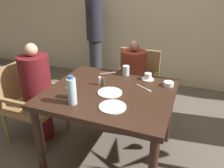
{
  "coord_description": "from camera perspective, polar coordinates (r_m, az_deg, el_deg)",
  "views": [
    {
      "loc": [
        0.69,
        -1.71,
        1.7
      ],
      "look_at": [
        0.0,
        0.05,
        0.82
      ],
      "focal_mm": 35.0,
      "sensor_mm": 36.0,
      "label": 1
    }
  ],
  "objects": [
    {
      "name": "knife_beside_plate",
      "position": [
        2.14,
        8.52,
        -1.08
      ],
      "size": [
        0.17,
        0.11,
        0.0
      ],
      "color": "silver",
      "rests_on": "dining_table"
    },
    {
      "name": "glass_tall_near",
      "position": [
        1.95,
        -10.63,
        -2.22
      ],
      "size": [
        0.07,
        0.07,
        0.11
      ],
      "color": "silver",
      "rests_on": "dining_table"
    },
    {
      "name": "glass_tall_mid",
      "position": [
        2.41,
        3.67,
        3.54
      ],
      "size": [
        0.07,
        0.07,
        0.11
      ],
      "color": "silver",
      "rests_on": "dining_table"
    },
    {
      "name": "chair_left_side",
      "position": [
        2.7,
        -20.85,
        -3.46
      ],
      "size": [
        0.56,
        0.56,
        0.89
      ],
      "color": "olive",
      "rests_on": "ground_plane"
    },
    {
      "name": "wall_back",
      "position": [
        3.94,
        11.92,
        19.94
      ],
      "size": [
        8.0,
        0.06,
        2.8
      ],
      "color": "beige",
      "rests_on": "ground_plane"
    },
    {
      "name": "ground_plane",
      "position": [
        2.51,
        -0.45,
        -17.82
      ],
      "size": [
        16.0,
        16.0,
        0.0
      ],
      "primitive_type": "plane",
      "color": "#60564C"
    },
    {
      "name": "salt_shaker",
      "position": [
        2.18,
        -3.23,
        0.84
      ],
      "size": [
        0.03,
        0.03,
        0.09
      ],
      "color": "white",
      "rests_on": "dining_table"
    },
    {
      "name": "plate_main_left",
      "position": [
        1.8,
        0.15,
        -5.98
      ],
      "size": [
        0.23,
        0.23,
        0.01
      ],
      "color": "white",
      "rests_on": "dining_table"
    },
    {
      "name": "diner_in_left_chair",
      "position": [
        2.57,
        -18.8,
        -2.17
      ],
      "size": [
        0.32,
        0.32,
        1.15
      ],
      "color": "#5B1419",
      "rests_on": "ground_plane"
    },
    {
      "name": "plate_main_right",
      "position": [
        2.03,
        -0.55,
        -2.25
      ],
      "size": [
        0.23,
        0.23,
        0.01
      ],
      "color": "white",
      "rests_on": "dining_table"
    },
    {
      "name": "standing_host",
      "position": [
        3.88,
        -4.49,
        13.08
      ],
      "size": [
        0.29,
        0.33,
        1.7
      ],
      "color": "#2D2D33",
      "rests_on": "ground_plane"
    },
    {
      "name": "fork_beside_plate",
      "position": [
        2.48,
        -0.64,
        2.96
      ],
      "size": [
        0.16,
        0.12,
        0.0
      ],
      "color": "silver",
      "rests_on": "dining_table"
    },
    {
      "name": "pepper_shaker",
      "position": [
        2.16,
        -2.28,
        0.64
      ],
      "size": [
        0.03,
        0.03,
        0.08
      ],
      "color": "#4C3D2D",
      "rests_on": "dining_table"
    },
    {
      "name": "diner_in_far_chair",
      "position": [
        2.85,
        5.47,
        0.87
      ],
      "size": [
        0.32,
        0.32,
        1.07
      ],
      "color": "maroon",
      "rests_on": "ground_plane"
    },
    {
      "name": "teacup_with_saucer",
      "position": [
        2.33,
        9.36,
        1.84
      ],
      "size": [
        0.13,
        0.13,
        0.07
      ],
      "color": "white",
      "rests_on": "dining_table"
    },
    {
      "name": "water_bottle",
      "position": [
        1.83,
        -10.45,
        -1.83
      ],
      "size": [
        0.08,
        0.08,
        0.25
      ],
      "color": "silver",
      "rests_on": "dining_table"
    },
    {
      "name": "bowl_small",
      "position": [
        2.23,
        14.57,
        0.01
      ],
      "size": [
        0.1,
        0.1,
        0.04
      ],
      "color": "white",
      "rests_on": "dining_table"
    },
    {
      "name": "dining_table",
      "position": [
        2.11,
        -0.51,
        -4.19
      ],
      "size": [
        1.18,
        1.04,
        0.77
      ],
      "color": "#331E14",
      "rests_on": "ground_plane"
    },
    {
      "name": "chair_far_side",
      "position": [
        2.99,
        6.19,
        0.96
      ],
      "size": [
        0.56,
        0.56,
        0.89
      ],
      "color": "olive",
      "rests_on": "ground_plane"
    }
  ]
}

